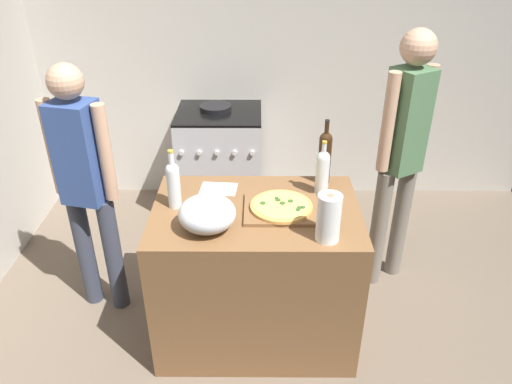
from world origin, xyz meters
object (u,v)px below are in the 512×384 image
(mixing_bowl, at_px, (207,214))
(person_in_stripes, at_px, (85,179))
(pizza, at_px, (282,206))
(paper_towel_roll, at_px, (329,218))
(wine_bottle_clear, at_px, (322,171))
(person_in_red, at_px, (402,148))
(stove, at_px, (221,163))
(wine_bottle_amber, at_px, (173,183))
(wine_bottle_green, at_px, (325,155))

(mixing_bowl, distance_m, person_in_stripes, 0.87)
(pizza, height_order, person_in_stripes, person_in_stripes)
(paper_towel_roll, bearing_deg, wine_bottle_clear, 87.52)
(pizza, height_order, wine_bottle_clear, wine_bottle_clear)
(paper_towel_roll, bearing_deg, person_in_red, 55.24)
(person_in_stripes, bearing_deg, wine_bottle_clear, -2.78)
(mixing_bowl, height_order, paper_towel_roll, paper_towel_roll)
(pizza, distance_m, wine_bottle_clear, 0.32)
(pizza, xyz_separation_m, stove, (-0.44, 1.43, -0.45))
(pizza, distance_m, mixing_bowl, 0.42)
(wine_bottle_clear, relative_size, wine_bottle_amber, 0.97)
(wine_bottle_green, relative_size, person_in_stripes, 0.24)
(stove, xyz_separation_m, person_in_red, (1.21, -0.88, 0.55))
(pizza, height_order, stove, stove)
(mixing_bowl, bearing_deg, paper_towel_roll, -8.44)
(mixing_bowl, xyz_separation_m, person_in_stripes, (-0.76, 0.43, -0.04))
(mixing_bowl, bearing_deg, stove, 92.14)
(paper_towel_roll, relative_size, wine_bottle_clear, 0.77)
(wine_bottle_amber, distance_m, stove, 1.50)
(mixing_bowl, xyz_separation_m, wine_bottle_amber, (-0.20, 0.22, 0.06))
(mixing_bowl, relative_size, wine_bottle_amber, 0.87)
(wine_bottle_clear, bearing_deg, person_in_stripes, 177.22)
(paper_towel_roll, xyz_separation_m, wine_bottle_amber, (-0.79, 0.31, 0.02))
(pizza, distance_m, wine_bottle_green, 0.45)
(wine_bottle_clear, xyz_separation_m, wine_bottle_amber, (-0.81, -0.14, 0.00))
(wine_bottle_clear, bearing_deg, person_in_red, 33.28)
(mixing_bowl, bearing_deg, person_in_red, 31.80)
(mixing_bowl, relative_size, wine_bottle_clear, 0.90)
(mixing_bowl, distance_m, stove, 1.68)
(person_in_red, bearing_deg, wine_bottle_clear, -146.72)
(stove, bearing_deg, mixing_bowl, -87.86)
(stove, bearing_deg, person_in_stripes, -120.82)
(wine_bottle_amber, height_order, person_in_stripes, person_in_stripes)
(pizza, relative_size, wine_bottle_green, 0.85)
(person_in_stripes, xyz_separation_m, person_in_red, (1.91, 0.29, 0.07))
(stove, bearing_deg, person_in_red, -36.02)
(pizza, height_order, mixing_bowl, mixing_bowl)
(wine_bottle_green, bearing_deg, stove, 122.72)
(mixing_bowl, xyz_separation_m, stove, (-0.06, 1.60, -0.51))
(wine_bottle_amber, bearing_deg, pizza, -4.55)
(pizza, bearing_deg, wine_bottle_clear, 39.40)
(mixing_bowl, relative_size, paper_towel_roll, 1.16)
(stove, bearing_deg, pizza, -72.73)
(wine_bottle_green, bearing_deg, mixing_bowl, -141.90)
(person_in_stripes, bearing_deg, wine_bottle_green, 3.08)
(person_in_stripes, relative_size, person_in_red, 0.93)
(wine_bottle_clear, xyz_separation_m, person_in_stripes, (-1.37, 0.07, -0.09))
(mixing_bowl, height_order, wine_bottle_clear, wine_bottle_clear)
(wine_bottle_green, relative_size, stove, 0.41)
(paper_towel_roll, distance_m, person_in_stripes, 1.45)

